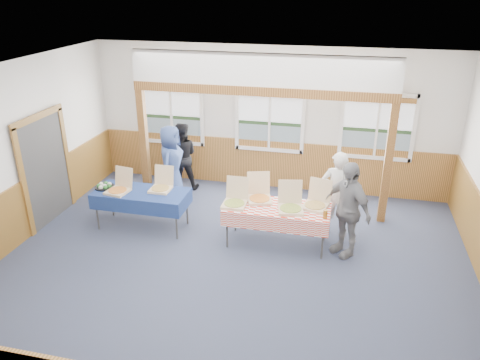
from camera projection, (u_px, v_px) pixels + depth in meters
name	position (u px, v px, depth m)	size (l,w,h in m)	color
floor	(232.00, 267.00, 7.86)	(8.00, 8.00, 0.00)	#2B3147
ceiling	(231.00, 76.00, 6.59)	(8.00, 8.00, 0.00)	white
wall_back	(270.00, 119.00, 10.36)	(8.00, 8.00, 0.00)	silver
wall_front	(135.00, 334.00, 4.10)	(8.00, 8.00, 0.00)	silver
wall_left	(7.00, 159.00, 8.06)	(8.00, 8.00, 0.00)	silver
wainscot_back	(269.00, 164.00, 10.75)	(7.98, 0.05, 1.10)	brown
wainscot_left	(20.00, 213.00, 8.47)	(0.05, 6.98, 1.10)	brown
cased_opening	(45.00, 170.00, 9.08)	(0.06, 1.30, 2.10)	#373737
window_left	(171.00, 110.00, 10.77)	(1.56, 0.10, 1.46)	white
window_mid	(270.00, 116.00, 10.29)	(1.56, 0.10, 1.46)	white
window_right	(378.00, 123.00, 9.81)	(1.56, 0.10, 1.46)	white
post_left	(144.00, 145.00, 9.96)	(0.15, 0.15, 2.40)	#593213
post_right	(388.00, 165.00, 8.92)	(0.15, 0.15, 2.40)	#593213
cross_beam	(260.00, 91.00, 8.93)	(5.15, 0.18, 0.18)	#593213
table_left	(141.00, 194.00, 8.88)	(1.90, 1.13, 0.76)	#373737
table_right	(277.00, 209.00, 8.29)	(2.00, 1.25, 0.76)	#373737
pizza_box_a	(119.00, 189.00, 8.82)	(0.46, 0.53, 0.42)	#CFB18A
pizza_box_b	(161.00, 187.00, 8.90)	(0.38, 0.47, 0.42)	#CFB18A
pizza_box_c	(235.00, 201.00, 8.31)	(0.41, 0.50, 0.45)	#CFB18A
pizza_box_d	(259.00, 197.00, 8.49)	(0.55, 0.61, 0.46)	#CFB18A
pizza_box_e	(291.00, 206.00, 8.12)	(0.52, 0.59, 0.46)	#CFB18A
pizza_box_f	(316.00, 203.00, 8.23)	(0.52, 0.59, 0.45)	#CFB18A
veggie_tray	(105.00, 186.00, 9.00)	(0.37, 0.37, 0.09)	black
drink_glass	(325.00, 214.00, 7.84)	(0.07, 0.07, 0.15)	brown
woman_white	(337.00, 193.00, 8.64)	(0.60, 0.39, 1.63)	silver
woman_black	(181.00, 156.00, 10.54)	(0.76, 0.59, 1.56)	black
man_blue	(171.00, 163.00, 10.02)	(0.81, 0.53, 1.66)	#344A82
person_grey	(347.00, 209.00, 7.95)	(1.01, 0.42, 1.72)	slate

